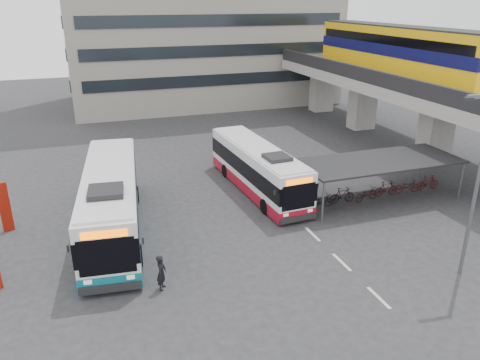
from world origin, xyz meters
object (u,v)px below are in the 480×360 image
object	(u,v)px
lamp_post	(476,177)
bus_main	(258,169)
bus_teal	(112,201)
pedestrian	(161,273)

from	to	relation	value
lamp_post	bus_main	bearing A→B (deg)	118.15
bus_teal	lamp_post	world-z (taller)	lamp_post
bus_main	bus_teal	bearing A→B (deg)	-166.84
bus_main	pedestrian	xyz separation A→B (m)	(-7.94, -9.07, -0.68)
bus_main	bus_teal	xyz separation A→B (m)	(-9.39, -2.75, 0.21)
bus_main	bus_teal	world-z (taller)	bus_teal
bus_main	bus_teal	size ratio (longest dim) A/B	0.87
bus_teal	pedestrian	bearing A→B (deg)	-70.58
pedestrian	bus_teal	bearing A→B (deg)	39.33
lamp_post	bus_teal	bearing A→B (deg)	152.26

